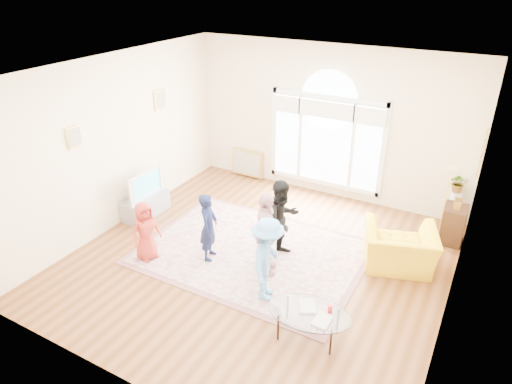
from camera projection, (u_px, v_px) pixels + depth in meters
The scene contains 18 objects.
ground at pixel (258, 260), 7.83m from camera, with size 6.00×6.00×0.00m, color #5D3315.
room_shell at pixel (325, 127), 9.34m from camera, with size 6.00×6.00×6.00m.
area_rug at pixel (252, 253), 8.02m from camera, with size 3.60×2.60×0.02m, color beige.
rug_border at pixel (252, 253), 8.02m from camera, with size 3.80×2.80×0.01m, color #8A5656.
tv_console at pixel (146, 205), 9.16m from camera, with size 0.45×1.00×0.42m, color gray.
television at pixel (143, 184), 8.94m from camera, with size 0.16×0.97×0.56m.
coffee_table at pixel (309, 313), 6.06m from camera, with size 1.21×0.86×0.54m.
armchair at pixel (399, 248), 7.51m from camera, with size 1.12×0.97×0.73m, color yellow.
side_cabinet at pixel (453, 224), 8.22m from camera, with size 0.40×0.50×0.70m, color black.
floor_lamp at pixel (449, 181), 7.69m from camera, with size 0.31×0.31×1.51m.
plant_pedestal at pixel (453, 208), 8.76m from camera, with size 0.20×0.20×0.70m, color white.
potted_plant at pixel (459, 183), 8.52m from camera, with size 0.34×0.29×0.38m, color #33722D.
leaning_picture at pixel (247, 176), 10.92m from camera, with size 0.80×0.05×0.62m, color tan.
child_red at pixel (146, 231), 7.64m from camera, with size 0.52×0.34×1.06m, color #AD3126.
child_navy at pixel (209, 227), 7.61m from camera, with size 0.44×0.29×1.21m, color #131A3B.
child_black at pixel (282, 219), 7.63m from camera, with size 0.69×0.53×1.41m, color black.
child_pink at pixel (266, 234), 7.21m from camera, with size 0.84×0.35×1.43m, color #E7A9AD.
child_blue at pixel (268, 260), 6.66m from camera, with size 0.87×0.50×1.34m, color #5EA4E7.
Camera 1 is at (3.10, -5.68, 4.57)m, focal length 32.00 mm.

